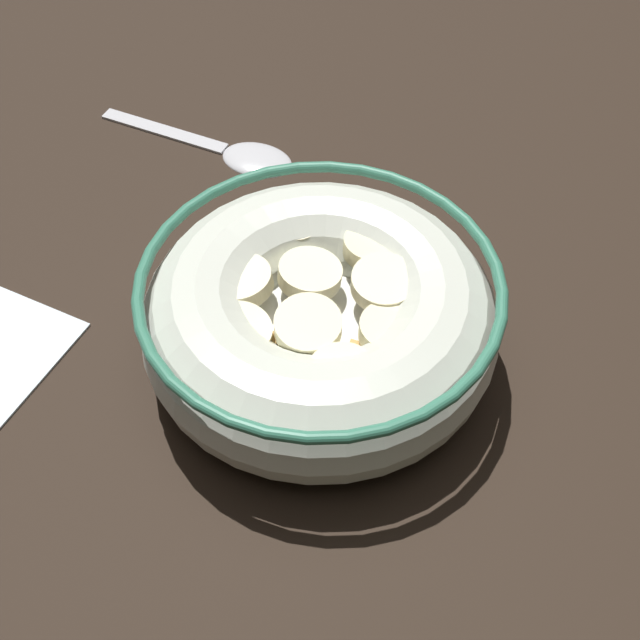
# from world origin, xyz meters

# --- Properties ---
(ground_plane) EXTENTS (1.20, 1.20, 0.02)m
(ground_plane) POSITION_xyz_m (0.00, 0.00, -0.01)
(ground_plane) COLOR black
(cereal_bowl) EXTENTS (0.18, 0.18, 0.06)m
(cereal_bowl) POSITION_xyz_m (-0.00, 0.00, 0.03)
(cereal_bowl) COLOR beige
(cereal_bowl) RESTS_ON ground_plane
(spoon) EXTENTS (0.05, 0.14, 0.01)m
(spoon) POSITION_xyz_m (0.15, 0.09, 0.00)
(spoon) COLOR #B7B7BC
(spoon) RESTS_ON ground_plane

